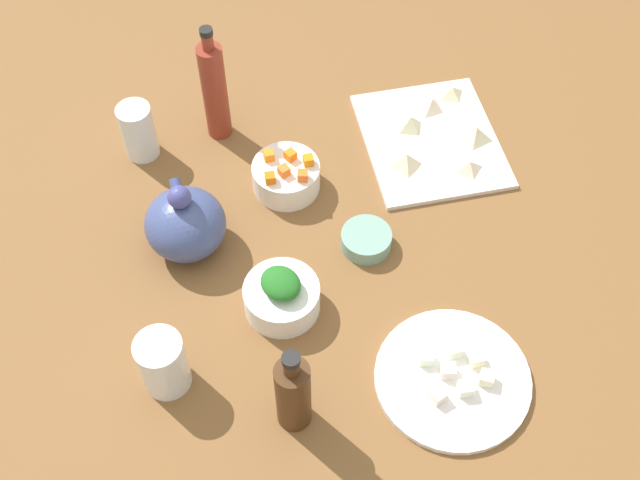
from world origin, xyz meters
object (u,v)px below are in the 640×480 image
Objects in this scene: plate_tofu at (452,379)px; bowl_greens at (282,298)px; cutting_board at (431,140)px; bottle_0 at (293,393)px; drinking_glass_1 at (138,131)px; teapot at (185,223)px; bottle_1 at (214,90)px; bowl_carrots at (286,176)px; bowl_small_side at (366,239)px; drinking_glass_0 at (163,363)px.

plate_tofu is 1.95× the size of bowl_greens.
cutting_board is at bearing -17.47° from plate_tofu.
bottle_0 is at bearing 139.18° from cutting_board.
drinking_glass_1 is (41.85, 16.83, 3.06)cm from bowl_greens.
bowl_greens is 21.75cm from teapot.
bowl_greens is 0.66× the size of bottle_0.
drinking_glass_1 is (62.99, 39.23, 5.20)cm from plate_tofu.
bottle_1 reaches higher than bottle_0.
bowl_carrots reaches higher than cutting_board.
bowl_small_side is 0.78× the size of drinking_glass_1.
bottle_1 is 54.89cm from drinking_glass_0.
plate_tofu is at bearing -162.48° from bowl_carrots.
drinking_glass_0 is at bearing 110.77° from bowl_greens.
drinking_glass_1 reaches higher than drinking_glass_0.
cutting_board is 2.61× the size of drinking_glass_0.
bottle_0 is at bearing -123.67° from drinking_glass_0.
teapot is 0.63× the size of bottle_1.
drinking_glass_1 reaches higher than bowl_carrots.
bowl_greens is 1.01× the size of bowl_carrots.
bottle_0 is 1.68× the size of drinking_glass_1.
drinking_glass_1 is at bearing 10.03° from teapot.
bowl_small_side is at bearing -134.18° from drinking_glass_1.
bottle_0 is at bearing -167.70° from drinking_glass_1.
bottle_0 is at bearing 170.23° from bowl_greens.
drinking_glass_0 reaches higher than bowl_greens.
plate_tofu is at bearing -93.08° from bottle_0.
plate_tofu is 1.97× the size of bowl_carrots.
bottle_0 is at bearing 143.13° from bowl_small_side.
cutting_board is 3.30× the size of bowl_small_side.
bowl_greens is 1.42× the size of bowl_small_side.
bowl_greens is at bearing 46.66° from plate_tofu.
bottle_0 reaches higher than bowl_small_side.
bottle_1 is (34.58, 18.88, 9.51)cm from bowl_small_side.
bottle_1 is (62.66, -2.18, 2.92)cm from bottle_0.
teapot is (-10.57, 50.39, 5.56)cm from cutting_board.
teapot is at bearing 73.15° from bowl_small_side.
bottle_1 is at bearing -21.29° from drinking_glass_0.
cutting_board is 2.33× the size of bowl_greens.
bowl_greens is 45.21cm from drinking_glass_1.
cutting_board is 30.36cm from bowl_carrots.
bottle_0 is (-47.78, 41.27, 7.72)cm from cutting_board.
drinking_glass_0 is (13.15, 43.45, 5.13)cm from plate_tofu.
drinking_glass_1 is at bearing 75.83° from cutting_board.
bowl_greens is 26.54cm from bowl_carrots.
bowl_small_side is 40.53cm from bottle_1.
cutting_board is 2.36× the size of bowl_carrots.
bowl_carrots is (46.53, 14.69, 2.18)cm from plate_tofu.
drinking_glass_0 reaches higher than cutting_board.
bowl_small_side is at bearing -67.15° from drinking_glass_0.
teapot is 26.85cm from drinking_glass_0.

